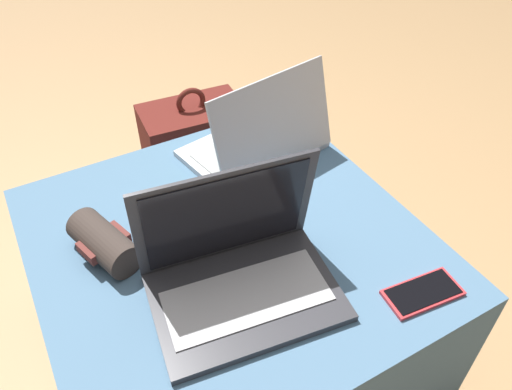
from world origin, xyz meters
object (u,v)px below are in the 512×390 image
at_px(laptop_far, 260,140).
at_px(wrist_brace, 104,242).
at_px(backpack, 196,164).
at_px(cell_phone, 423,293).
at_px(laptop_near, 239,269).

xyz_separation_m(laptop_far, wrist_brace, (-0.45, -0.14, -0.01)).
relative_size(laptop_far, backpack, 0.78).
distance_m(backpack, wrist_brace, 0.66).
distance_m(laptop_far, cell_phone, 0.55).
bearing_deg(laptop_far, backpack, -90.66).
relative_size(cell_phone, backpack, 0.33).
xyz_separation_m(laptop_near, cell_phone, (0.30, -0.19, -0.05)).
distance_m(laptop_near, laptop_far, 0.43).
relative_size(backpack, wrist_brace, 2.70).
xyz_separation_m(laptop_near, wrist_brace, (-0.20, 0.21, -0.02)).
height_order(laptop_near, laptop_far, laptop_near).
xyz_separation_m(backpack, wrist_brace, (-0.39, -0.47, 0.26)).
distance_m(laptop_far, wrist_brace, 0.47).
height_order(laptop_near, cell_phone, laptop_near).
bearing_deg(laptop_near, laptop_far, 63.14).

